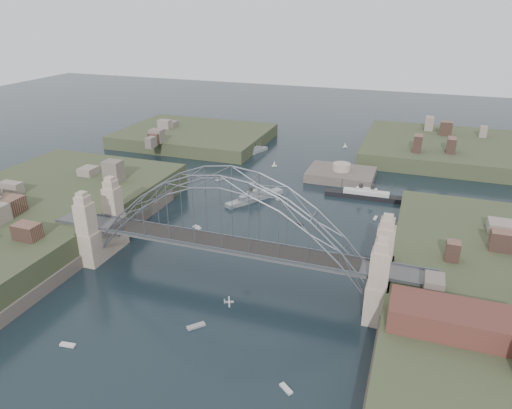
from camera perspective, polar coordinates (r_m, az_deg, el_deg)
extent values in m
plane|color=black|center=(103.18, -3.38, -8.88)|extent=(500.00, 500.00, 0.00)
cube|color=#474749|center=(99.14, -3.49, -4.97)|extent=(84.00, 6.00, 0.70)
cube|color=#545961|center=(96.47, -4.19, -5.47)|extent=(84.00, 0.25, 0.50)
cube|color=#545961|center=(101.33, -2.84, -3.94)|extent=(84.00, 0.25, 0.50)
cube|color=black|center=(98.88, -3.50, -4.69)|extent=(55.20, 5.20, 0.35)
cube|color=tan|center=(110.25, -19.84, -2.86)|extent=(3.40, 3.40, 17.70)
cube|color=tan|center=(117.28, -16.87, -0.85)|extent=(3.40, 3.40, 17.70)
cube|color=tan|center=(88.20, 14.64, -9.04)|extent=(3.40, 3.40, 17.70)
cube|color=tan|center=(96.85, 15.26, -5.99)|extent=(3.40, 3.40, 17.70)
cube|color=tan|center=(115.77, -18.01, -4.00)|extent=(4.08, 13.80, 8.00)
cube|color=tan|center=(95.01, 14.66, -9.96)|extent=(4.08, 13.80, 8.00)
cube|color=#353D24|center=(133.50, -27.07, -2.74)|extent=(50.00, 90.00, 12.00)
cube|color=#50463F|center=(119.43, -19.37, -4.94)|extent=(6.00, 70.00, 4.00)
cube|color=#50463F|center=(96.60, 16.87, -11.78)|extent=(6.00, 70.00, 4.00)
cube|color=#353D24|center=(204.13, -7.42, 7.73)|extent=(60.00, 45.00, 9.00)
cube|color=#353D24|center=(198.24, 23.24, 5.61)|extent=(70.00, 55.00, 9.50)
cube|color=#50463F|center=(161.61, 10.23, 2.93)|extent=(22.00, 16.00, 7.00)
cylinder|color=tan|center=(160.05, 10.35, 4.51)|extent=(6.00, 6.00, 2.40)
cube|color=#592D26|center=(80.50, 23.09, -12.81)|extent=(20.00, 8.00, 4.00)
cube|color=gray|center=(141.39, -0.14, 0.70)|extent=(13.01, 18.54, 1.80)
cube|color=gray|center=(140.87, -0.14, 1.21)|extent=(7.61, 10.48, 1.35)
cube|color=gray|center=(140.49, -0.14, 1.59)|extent=(3.94, 5.06, 0.90)
cylinder|color=black|center=(139.39, -0.60, 1.75)|extent=(0.97, 0.97, 1.80)
cylinder|color=black|center=(141.02, 0.31, 2.02)|extent=(0.97, 0.97, 1.80)
cylinder|color=#545961|center=(136.89, -2.14, 1.22)|extent=(0.18, 0.18, 4.49)
cylinder|color=#545961|center=(143.86, 1.75, 2.35)|extent=(0.18, 0.18, 4.49)
cube|color=gray|center=(185.59, -0.32, 6.30)|extent=(7.15, 15.73, 1.59)
cube|color=gray|center=(185.24, -0.32, 6.65)|extent=(4.34, 8.79, 1.19)
cube|color=gray|center=(184.99, -0.32, 6.91)|extent=(2.41, 4.14, 0.79)
cylinder|color=black|center=(183.96, -0.54, 7.04)|extent=(0.79, 0.79, 1.59)
cylinder|color=black|center=(185.63, -0.11, 7.20)|extent=(0.79, 0.79, 1.59)
cylinder|color=#545961|center=(181.30, -1.27, 6.73)|extent=(0.16, 0.16, 3.97)
cylinder|color=#545961|center=(188.45, 0.58, 7.38)|extent=(0.16, 0.16, 3.97)
cube|color=black|center=(146.67, 13.20, 0.92)|extent=(24.87, 3.94, 1.80)
cube|color=silver|center=(146.17, 13.25, 1.41)|extent=(13.70, 2.84, 1.35)
cube|color=silver|center=(145.81, 13.29, 1.78)|extent=(6.24, 2.00, 0.90)
cylinder|color=black|center=(145.65, 12.64, 2.15)|extent=(1.22, 1.22, 1.80)
cylinder|color=black|center=(145.42, 13.99, 1.98)|extent=(1.22, 1.22, 1.80)
cylinder|color=#545961|center=(146.28, 10.42, 2.34)|extent=(0.18, 0.18, 4.51)
cylinder|color=#545961|center=(145.31, 16.21, 1.62)|extent=(0.18, 0.18, 4.51)
cube|color=#A6A8AE|center=(81.08, -3.29, -11.75)|extent=(1.54, 0.90, 0.27)
cube|color=#A6A8AE|center=(81.05, -3.29, -11.72)|extent=(1.52, 2.95, 0.06)
cube|color=#A6A8AE|center=(80.99, -3.85, -11.68)|extent=(0.54, 0.95, 0.34)
cube|color=silver|center=(125.07, -7.18, -2.82)|extent=(2.78, 1.70, 0.45)
cube|color=silver|center=(124.89, -7.19, -2.65)|extent=(1.74, 1.23, 0.40)
cylinder|color=black|center=(124.70, -7.20, -2.47)|extent=(0.16, 0.16, 0.70)
cube|color=silver|center=(126.50, 5.39, -2.41)|extent=(1.94, 1.17, 0.45)
cube|color=silver|center=(89.90, -7.31, -14.46)|extent=(3.19, 3.28, 0.45)
cube|color=silver|center=(133.67, 14.32, -1.61)|extent=(1.05, 2.45, 0.45)
cube|color=silver|center=(158.03, -4.41, 3.02)|extent=(2.48, 3.29, 0.45)
cube|color=silver|center=(141.86, 2.66, 0.63)|extent=(1.49, 1.22, 0.45)
cube|color=silver|center=(77.93, 3.69, -21.45)|extent=(2.49, 2.19, 0.45)
cube|color=silver|center=(171.12, 2.25, 4.69)|extent=(1.88, 1.43, 0.45)
cylinder|color=#545961|center=(170.79, 2.25, 5.03)|extent=(0.08, 0.08, 2.20)
cone|color=silver|center=(170.79, 2.25, 5.03)|extent=(1.57, 1.49, 1.92)
cube|color=silver|center=(112.97, 13.55, -6.38)|extent=(2.47, 1.07, 0.45)
cube|color=silver|center=(91.31, -21.90, -15.56)|extent=(2.84, 1.26, 0.45)
cube|color=silver|center=(197.54, 10.76, 6.88)|extent=(1.89, 1.05, 0.45)
cylinder|color=#545961|center=(197.25, 10.78, 7.17)|extent=(0.08, 0.08, 2.20)
cone|color=silver|center=(197.25, 10.78, 7.17)|extent=(1.46, 1.29, 1.92)
cube|color=silver|center=(140.74, -15.44, -0.44)|extent=(3.02, 2.14, 0.45)
cylinder|color=#545961|center=(140.33, -15.49, -0.04)|extent=(0.08, 0.08, 2.20)
cone|color=silver|center=(140.33, -15.49, -0.04)|extent=(1.56, 1.45, 1.92)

